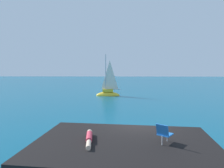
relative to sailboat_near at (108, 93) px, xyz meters
name	(u,v)px	position (x,y,z in m)	size (l,w,h in m)	color
ground_plane	(138,141)	(2.50, -17.40, -0.34)	(160.00, 160.00, 0.00)	#0F5675
shore_ledge	(124,154)	(1.71, -20.10, 0.15)	(7.16, 4.76, 0.99)	black
boulder_seaward	(133,143)	(2.21, -17.70, -0.34)	(1.51, 1.21, 0.83)	black
boulder_inland	(166,144)	(3.89, -17.78, -0.34)	(1.27, 1.02, 0.70)	black
sailboat_near	(108,93)	(0.00, 0.00, 0.00)	(3.43, 1.19, 6.32)	yellow
person_sunbather	(89,138)	(0.30, -20.07, 0.76)	(0.39, 1.76, 0.25)	#DB384C
beach_chair	(164,133)	(3.20, -20.30, 1.09)	(0.74, 0.76, 0.80)	blue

